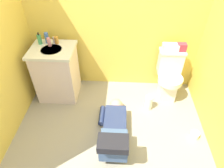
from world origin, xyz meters
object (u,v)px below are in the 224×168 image
Objects in this scene: vanity_cabinet at (57,72)px; toilet_paper_roll at (194,135)px; toiletry_bag at (182,47)px; bottle_blue at (47,38)px; faucet at (54,40)px; bottle_amber at (56,40)px; soap_dispenser at (40,39)px; bottle_pink at (49,42)px; person_plumber at (114,131)px; tissue_box at (170,47)px; toilet at (169,76)px; paper_towel_roll at (148,103)px.

vanity_cabinet is 2.08m from toilet_paper_roll.
bottle_blue reaches higher than toiletry_bag.
bottle_amber is at bearing 4.60° from faucet.
soap_dispenser is 0.16m from bottle_pink.
person_plumber is at bearing -47.34° from faucet.
tissue_box is 1.20m from toilet_paper_roll.
bottle_amber is at bearing 155.00° from toilet_paper_roll.
bottle_blue is (-1.71, -0.00, 0.09)m from tissue_box.
vanity_cabinet is 5.50× the size of bottle_blue.
bottle_amber reaches higher than vanity_cabinet.
bottle_amber is (0.04, 0.14, 0.45)m from vanity_cabinet.
bottle_amber is (-1.62, 0.07, 0.50)m from toilet.
toilet is at bearing 2.43° from vanity_cabinet.
tissue_box is 1.81m from soap_dispenser.
toiletry_bag reaches higher than paper_towel_roll.
bottle_amber is at bearing -179.41° from toiletry_bag.
vanity_cabinet is 6.90× the size of bottle_pink.
bottle_blue is 1.36× the size of toilet_paper_roll.
tissue_box is 1.58m from bottle_amber.
tissue_box is at bearing 0.64° from bottle_amber.
person_plumber is 4.61× the size of paper_towel_roll.
soap_dispenser is at bearing -174.21° from bottle_amber.
person_plumber is at bearing -131.70° from toiletry_bag.
toiletry_bag is (1.76, 0.16, 0.39)m from vanity_cabinet.
soap_dispenser reaches higher than toiletry_bag.
paper_towel_roll is (1.32, -0.39, -0.75)m from bottle_amber.
soap_dispenser reaches higher than bottle_blue.
paper_towel_roll is at bearing -134.65° from toiletry_bag.
vanity_cabinet is at bearing 169.61° from paper_towel_roll.
toilet_paper_roll is at bearing -24.52° from faucet.
person_plumber is at bearing -42.83° from vanity_cabinet.
vanity_cabinet is at bearing -57.97° from bottle_blue.
bottle_blue is (-0.10, 0.02, 0.02)m from faucet.
toiletry_bag reaches higher than tissue_box.
toilet is 4.52× the size of soap_dispenser.
soap_dispenser is 1.11× the size of bottle_blue.
bottle_amber reaches higher than person_plumber.
bottle_pink reaches higher than tissue_box.
faucet reaches higher than toiletry_bag.
bottle_blue is (0.09, 0.04, 0.01)m from soap_dispenser.
tissue_box reaches higher than toilet_paper_roll.
bottle_pink reaches higher than vanity_cabinet.
toiletry_bag is 1.86m from bottle_blue.
soap_dispenser is (-1.85, 0.05, 0.52)m from toilet.
toilet is 6.31× the size of bottle_pink.
toilet_paper_roll is at bearing -41.12° from paper_towel_roll.
soap_dispenser is 2.42m from toilet_paper_roll.
bottle_blue is 1.25× the size of bottle_pink.
toilet_paper_roll is (1.91, -0.73, -0.37)m from vanity_cabinet.
faucet is 0.91× the size of toilet_paper_roll.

